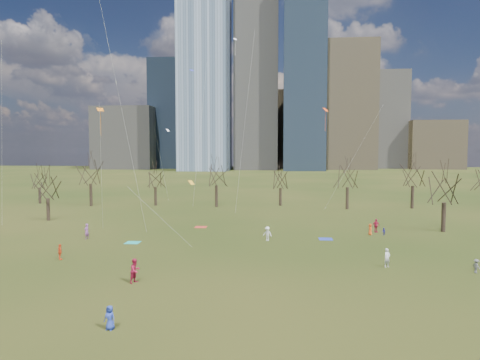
# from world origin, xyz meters

# --- Properties ---
(ground) EXTENTS (500.00, 500.00, 0.00)m
(ground) POSITION_xyz_m (0.00, 0.00, 0.00)
(ground) COLOR black
(ground) RESTS_ON ground
(downtown_skyline) EXTENTS (212.50, 78.00, 118.00)m
(downtown_skyline) POSITION_xyz_m (-2.43, 210.64, 39.01)
(downtown_skyline) COLOR slate
(downtown_skyline) RESTS_ON ground
(bare_tree_row) EXTENTS (113.04, 29.80, 9.50)m
(bare_tree_row) POSITION_xyz_m (-0.09, 37.22, 6.12)
(bare_tree_row) COLOR black
(bare_tree_row) RESTS_ON ground
(blanket_teal) EXTENTS (1.60, 1.50, 0.03)m
(blanket_teal) POSITION_xyz_m (-11.98, 7.90, 0.01)
(blanket_teal) COLOR #1BA6A3
(blanket_teal) RESTS_ON ground
(blanket_navy) EXTENTS (1.60, 1.50, 0.03)m
(blanket_navy) POSITION_xyz_m (10.27, 11.91, 0.01)
(blanket_navy) COLOR #2539B1
(blanket_navy) RESTS_ON ground
(blanket_crimson) EXTENTS (1.60, 1.50, 0.03)m
(blanket_crimson) POSITION_xyz_m (-6.02, 18.48, 0.01)
(blanket_crimson) COLOR red
(blanket_crimson) RESTS_ON ground
(person_0) EXTENTS (0.80, 0.62, 1.45)m
(person_0) POSITION_xyz_m (-5.19, -15.46, 0.72)
(person_0) COLOR #253BA1
(person_0) RESTS_ON ground
(person_1) EXTENTS (0.74, 0.66, 1.71)m
(person_1) POSITION_xyz_m (14.46, -0.05, 0.86)
(person_1) COLOR silver
(person_1) RESTS_ON ground
(person_2) EXTENTS (1.08, 1.18, 1.97)m
(person_2) POSITION_xyz_m (-6.70, -6.60, 0.98)
(person_2) COLOR #A21739
(person_2) RESTS_ON ground
(person_3) EXTENTS (0.68, 0.89, 1.22)m
(person_3) POSITION_xyz_m (21.63, -1.28, 0.61)
(person_3) COLOR slate
(person_3) RESTS_ON ground
(person_4) EXTENTS (0.85, 0.93, 1.53)m
(person_4) POSITION_xyz_m (-16.35, -0.22, 0.76)
(person_4) COLOR #ED441A
(person_4) RESTS_ON ground
(person_7) EXTENTS (0.60, 0.77, 1.85)m
(person_7) POSITION_xyz_m (-18.17, 9.46, 0.93)
(person_7) COLOR #9B51A3
(person_7) RESTS_ON ground
(person_8) EXTENTS (0.44, 0.51, 0.94)m
(person_8) POSITION_xyz_m (17.73, 14.93, 0.47)
(person_8) COLOR #27239B
(person_8) RESTS_ON ground
(person_9) EXTENTS (1.24, 1.02, 1.67)m
(person_9) POSITION_xyz_m (3.37, 10.44, 0.83)
(person_9) COLOR white
(person_9) RESTS_ON ground
(person_10) EXTENTS (1.11, 0.80, 1.76)m
(person_10) POSITION_xyz_m (17.20, 16.85, 0.88)
(person_10) COLOR #B71A3F
(person_10) RESTS_ON ground
(person_12) EXTENTS (0.49, 0.71, 1.40)m
(person_12) POSITION_xyz_m (16.10, 15.04, 0.70)
(person_12) COLOR #EE541A
(person_12) RESTS_ON ground
(kites_airborne) EXTENTS (72.10, 43.09, 32.36)m
(kites_airborne) POSITION_xyz_m (3.73, 16.17, 14.36)
(kites_airborne) COLOR orange
(kites_airborne) RESTS_ON ground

